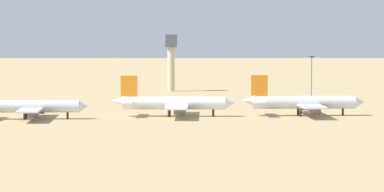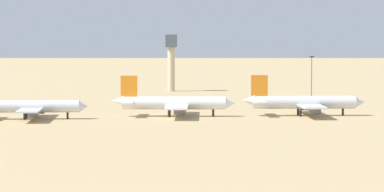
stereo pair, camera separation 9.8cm
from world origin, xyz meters
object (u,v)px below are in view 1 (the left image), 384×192
object	(u,v)px
parked_jet_red_2	(29,107)
parked_jet_orange_3	(173,103)
light_pole_west	(312,74)
parked_jet_orange_4	(303,102)
control_tower	(171,57)

from	to	relation	value
parked_jet_red_2	parked_jet_orange_3	world-z (taller)	parked_jet_orange_3
parked_jet_red_2	light_pole_west	bearing A→B (deg)	38.34
parked_jet_red_2	parked_jet_orange_3	distance (m)	43.43
parked_jet_orange_4	control_tower	xyz separation A→B (m)	(-38.54, 123.39, 11.15)
parked_jet_orange_4	light_pole_west	world-z (taller)	light_pole_west
parked_jet_orange_4	light_pole_west	xyz separation A→B (m)	(15.37, 71.46, 5.52)
parked_jet_red_2	parked_jet_orange_3	size ratio (longest dim) A/B	0.92
parked_jet_orange_3	parked_jet_orange_4	world-z (taller)	parked_jet_orange_4
parked_jet_orange_4	parked_jet_orange_3	bearing A→B (deg)	-178.48
control_tower	parked_jet_orange_3	bearing A→B (deg)	-90.77
light_pole_west	parked_jet_orange_3	bearing A→B (deg)	-127.58
parked_jet_orange_3	parked_jet_orange_4	xyz separation A→B (m)	(40.22, 0.78, 0.03)
parked_jet_red_2	parked_jet_orange_4	bearing A→B (deg)	4.97
parked_jet_red_2	control_tower	world-z (taller)	control_tower
parked_jet_red_2	control_tower	xyz separation A→B (m)	(44.48, 131.53, 11.50)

